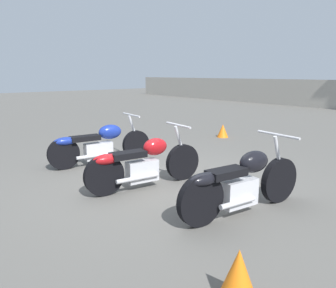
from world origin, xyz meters
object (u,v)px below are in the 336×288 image
Objects in this scene: motorcycle_slot_2 at (241,183)px; traffic_cone_far at (238,276)px; motorcycle_slot_0 at (100,144)px; motorcycle_slot_1 at (143,163)px; traffic_cone_near at (223,131)px.

motorcycle_slot_2 reaches higher than traffic_cone_far.
motorcycle_slot_1 is (1.76, -0.16, -0.01)m from motorcycle_slot_0.
motorcycle_slot_0 reaches higher than traffic_cone_near.
motorcycle_slot_2 is 5.51× the size of traffic_cone_near.
motorcycle_slot_1 is 4.80m from traffic_cone_near.
motorcycle_slot_2 is at bearing 10.61° from motorcycle_slot_0.
motorcycle_slot_2 is at bearing 127.34° from traffic_cone_far.
motorcycle_slot_2 is (3.42, 0.24, 0.01)m from motorcycle_slot_0.
traffic_cone_far is at bearing -8.15° from motorcycle_slot_0.
motorcycle_slot_1 is 1.00× the size of motorcycle_slot_2.
motorcycle_slot_1 reaches higher than motorcycle_slot_0.
motorcycle_slot_0 is 4.66m from traffic_cone_far.
motorcycle_slot_2 reaches higher than traffic_cone_near.
motorcycle_slot_0 is 4.20m from traffic_cone_near.
motorcycle_slot_1 is 5.49× the size of traffic_cone_near.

